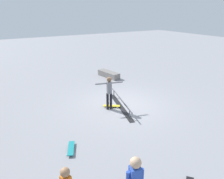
# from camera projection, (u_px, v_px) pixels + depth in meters

# --- Properties ---
(ground_plane) EXTENTS (60.00, 60.00, 0.00)m
(ground_plane) POSITION_uv_depth(u_px,v_px,m) (122.00, 105.00, 10.65)
(ground_plane) COLOR gray
(grind_rail) EXTENTS (3.16, 1.07, 0.43)m
(grind_rail) POSITION_uv_depth(u_px,v_px,m) (121.00, 103.00, 10.32)
(grind_rail) COLOR black
(grind_rail) RESTS_ON ground_plane
(skate_ledge) EXTENTS (1.84, 0.85, 0.40)m
(skate_ledge) POSITION_uv_depth(u_px,v_px,m) (109.00, 74.00, 14.89)
(skate_ledge) COLOR gray
(skate_ledge) RESTS_ON ground_plane
(skater_main) EXTENTS (0.41, 1.26, 1.59)m
(skater_main) POSITION_uv_depth(u_px,v_px,m) (109.00, 91.00, 9.85)
(skater_main) COLOR black
(skater_main) RESTS_ON ground_plane
(skateboard_main) EXTENTS (0.62, 0.77, 0.09)m
(skateboard_main) POSITION_uv_depth(u_px,v_px,m) (112.00, 106.00, 10.33)
(skateboard_main) COLOR yellow
(skateboard_main) RESTS_ON ground_plane
(loose_skateboard_teal) EXTENTS (0.81, 0.52, 0.09)m
(loose_skateboard_teal) POSITION_uv_depth(u_px,v_px,m) (71.00, 148.00, 7.18)
(loose_skateboard_teal) COLOR teal
(loose_skateboard_teal) RESTS_ON ground_plane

